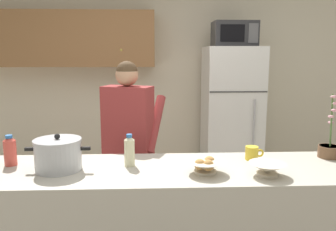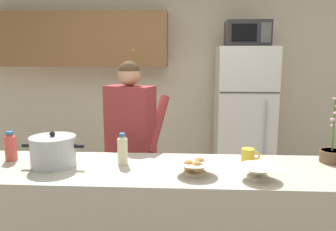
# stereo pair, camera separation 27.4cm
# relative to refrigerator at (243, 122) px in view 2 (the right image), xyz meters

# --- Properties ---
(back_wall_unit) EXTENTS (6.00, 0.48, 2.60)m
(back_wall_unit) POSITION_rel_refrigerator_xyz_m (-1.05, 0.40, 0.54)
(back_wall_unit) COLOR beige
(back_wall_unit) RESTS_ON ground
(refrigerator) EXTENTS (0.64, 0.68, 1.73)m
(refrigerator) POSITION_rel_refrigerator_xyz_m (0.00, 0.00, 0.00)
(refrigerator) COLOR white
(refrigerator) RESTS_ON ground
(microwave) EXTENTS (0.48, 0.37, 0.28)m
(microwave) POSITION_rel_refrigerator_xyz_m (0.00, -0.02, 1.01)
(microwave) COLOR #2D2D30
(microwave) RESTS_ON refrigerator
(person_near_pot) EXTENTS (0.58, 0.54, 1.60)m
(person_near_pot) POSITION_rel_refrigerator_xyz_m (-1.13, -1.14, 0.12)
(person_near_pot) COLOR black
(person_near_pot) RESTS_ON ground
(cooking_pot) EXTENTS (0.41, 0.30, 0.24)m
(cooking_pot) POSITION_rel_refrigerator_xyz_m (-1.53, -1.85, 0.15)
(cooking_pot) COLOR silver
(cooking_pot) RESTS_ON kitchen_island
(coffee_mug) EXTENTS (0.13, 0.09, 0.10)m
(coffee_mug) POSITION_rel_refrigerator_xyz_m (-0.23, -1.69, 0.10)
(coffee_mug) COLOR yellow
(coffee_mug) RESTS_ON kitchen_island
(bread_bowl) EXTENTS (0.25, 0.25, 0.10)m
(bread_bowl) POSITION_rel_refrigerator_xyz_m (-0.60, -1.96, 0.10)
(bread_bowl) COLOR beige
(bread_bowl) RESTS_ON kitchen_island
(empty_bowl) EXTENTS (0.23, 0.23, 0.08)m
(empty_bowl) POSITION_rel_refrigerator_xyz_m (-0.23, -2.02, 0.10)
(empty_bowl) COLOR beige
(empty_bowl) RESTS_ON kitchen_island
(bottle_near_edge) EXTENTS (0.08, 0.08, 0.21)m
(bottle_near_edge) POSITION_rel_refrigerator_xyz_m (-1.88, -1.74, 0.15)
(bottle_near_edge) COLOR #D84C3F
(bottle_near_edge) RESTS_ON kitchen_island
(bottle_mid_counter) EXTENTS (0.07, 0.07, 0.22)m
(bottle_mid_counter) POSITION_rel_refrigerator_xyz_m (-1.08, -1.79, 0.16)
(bottle_mid_counter) COLOR beige
(bottle_mid_counter) RESTS_ON kitchen_island
(potted_orchid) EXTENTS (0.15, 0.15, 0.46)m
(potted_orchid) POSITION_rel_refrigerator_xyz_m (0.33, -1.66, 0.12)
(potted_orchid) COLOR brown
(potted_orchid) RESTS_ON kitchen_island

